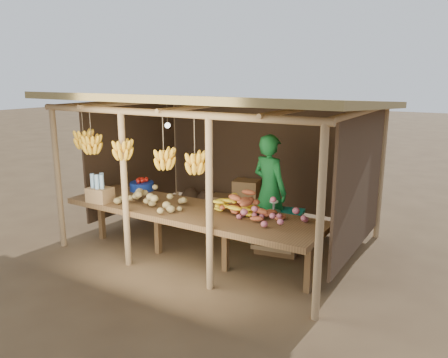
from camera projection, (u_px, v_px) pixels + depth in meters
The scene contains 13 objects.
ground at pixel (224, 241), 7.19m from camera, with size 60.00×60.00×0.00m, color brown.
stall_structure at pixel (217, 125), 6.74m from camera, with size 4.70×3.50×2.43m.
counter at pixel (190, 213), 6.23m from camera, with size 3.90×1.05×0.80m.
potato_heap at pixel (153, 193), 6.35m from camera, with size 1.02×0.61×0.37m, color #95804C, non-canonical shape.
sweet_potato_heap at pixel (244, 204), 5.82m from camera, with size 1.01×0.61×0.36m, color #B0512D, non-canonical shape.
onion_heap at pixel (271, 210), 5.60m from camera, with size 0.88×0.53×0.36m, color #B45767, non-canonical shape.
banana_pile at pixel (233, 201), 6.00m from camera, with size 0.63×0.38×0.35m, color yellow, non-canonical shape.
tomato_basin at pixel (142, 185), 7.23m from camera, with size 0.39×0.39×0.21m.
bottle_box at pixel (100, 191), 6.55m from camera, with size 0.37×0.30×0.44m.
vendor at pixel (269, 191), 6.86m from camera, with size 0.65×0.43×1.79m, color #1B7C33.
tarp_crate at pixel (278, 230), 6.72m from camera, with size 0.79×0.71×0.83m.
carton_stack at pixel (238, 201), 8.32m from camera, with size 1.03×0.45×0.74m.
burlap_sacks at pixel (198, 200), 8.67m from camera, with size 0.79×0.41×0.56m.
Camera 1 is at (3.50, -5.79, 2.65)m, focal length 35.00 mm.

